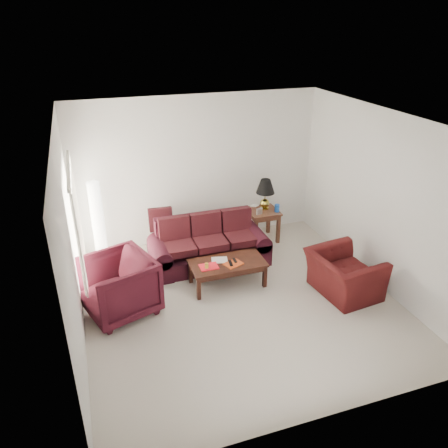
% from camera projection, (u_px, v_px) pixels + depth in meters
% --- Properties ---
extents(floor, '(5.00, 5.00, 0.00)m').
position_uv_depth(floor, '(240.00, 301.00, 7.29)').
color(floor, beige).
rests_on(floor, ground).
extents(blinds, '(0.10, 2.00, 2.16)m').
position_uv_depth(blinds, '(77.00, 231.00, 7.25)').
color(blinds, silver).
rests_on(blinds, ground).
extents(sofa, '(2.24, 1.02, 0.91)m').
position_uv_depth(sofa, '(209.00, 243.00, 8.21)').
color(sofa, black).
rests_on(sofa, ground).
extents(throw_pillow, '(0.47, 0.25, 0.48)m').
position_uv_depth(throw_pillow, '(161.00, 219.00, 8.49)').
color(throw_pillow, black).
rests_on(throw_pillow, sofa).
extents(end_table, '(0.65, 0.65, 0.67)m').
position_uv_depth(end_table, '(262.00, 225.00, 9.18)').
color(end_table, '#53221C').
rests_on(end_table, ground).
extents(table_lamp, '(0.42, 0.42, 0.65)m').
position_uv_depth(table_lamp, '(265.00, 194.00, 8.97)').
color(table_lamp, gold).
rests_on(table_lamp, end_table).
extents(clock, '(0.14, 0.09, 0.13)m').
position_uv_depth(clock, '(259.00, 211.00, 8.83)').
color(clock, '#B5B6BA').
rests_on(clock, end_table).
extents(blue_canister, '(0.13, 0.13, 0.16)m').
position_uv_depth(blue_canister, '(277.00, 208.00, 8.94)').
color(blue_canister, blue).
rests_on(blue_canister, end_table).
extents(picture_frame, '(0.18, 0.19, 0.05)m').
position_uv_depth(picture_frame, '(255.00, 206.00, 9.07)').
color(picture_frame, white).
rests_on(picture_frame, end_table).
extents(floor_lamp, '(0.30, 0.30, 1.64)m').
position_uv_depth(floor_lamp, '(98.00, 222.00, 8.16)').
color(floor_lamp, white).
rests_on(floor_lamp, ground).
extents(armchair_left, '(1.33, 1.31, 0.96)m').
position_uv_depth(armchair_left, '(118.00, 286.00, 6.84)').
color(armchair_left, '#3C0D18').
rests_on(armchair_left, ground).
extents(armchair_right, '(1.10, 1.23, 0.73)m').
position_uv_depth(armchair_right, '(344.00, 274.00, 7.37)').
color(armchair_right, '#400E0F').
rests_on(armchair_right, ground).
extents(coffee_table, '(1.40, 0.87, 0.46)m').
position_uv_depth(coffee_table, '(227.00, 273.00, 7.66)').
color(coffee_table, black).
rests_on(coffee_table, ground).
extents(magazine_red, '(0.31, 0.24, 0.02)m').
position_uv_depth(magazine_red, '(209.00, 267.00, 7.41)').
color(magazine_red, red).
rests_on(magazine_red, coffee_table).
extents(magazine_white, '(0.32, 0.27, 0.02)m').
position_uv_depth(magazine_white, '(219.00, 260.00, 7.61)').
color(magazine_white, silver).
rests_on(magazine_white, coffee_table).
extents(magazine_orange, '(0.36, 0.32, 0.02)m').
position_uv_depth(magazine_orange, '(233.00, 264.00, 7.49)').
color(magazine_orange, '#B93E15').
rests_on(magazine_orange, coffee_table).
extents(remote_a, '(0.07, 0.18, 0.02)m').
position_uv_depth(remote_a, '(231.00, 263.00, 7.48)').
color(remote_a, black).
rests_on(remote_a, coffee_table).
extents(remote_b, '(0.05, 0.16, 0.02)m').
position_uv_depth(remote_b, '(235.00, 260.00, 7.56)').
color(remote_b, black).
rests_on(remote_b, coffee_table).
extents(yellow_glass, '(0.08, 0.08, 0.11)m').
position_uv_depth(yellow_glass, '(207.00, 266.00, 7.34)').
color(yellow_glass, gold).
rests_on(yellow_glass, coffee_table).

